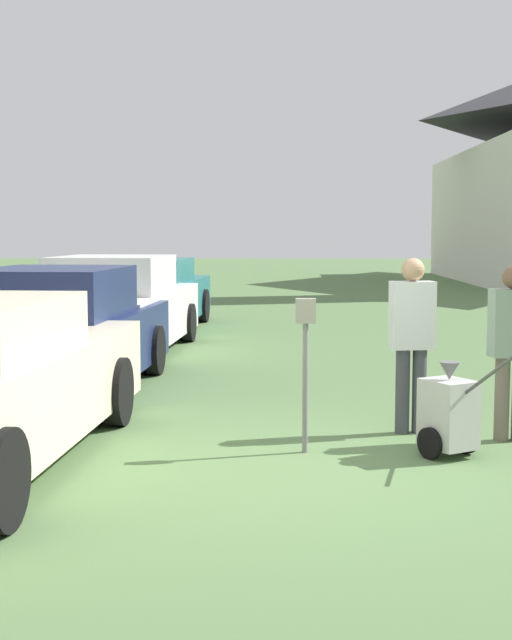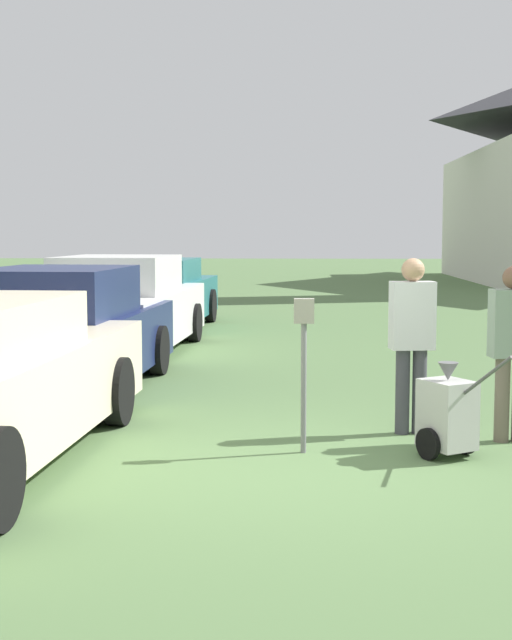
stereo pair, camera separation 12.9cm
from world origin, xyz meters
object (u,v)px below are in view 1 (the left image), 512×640
(parking_meter, at_px, (305,346))
(person_worker, at_px, (412,334))
(parked_car_teal, at_px, (149,296))
(parked_car_navy, at_px, (58,337))
(parked_car_white, at_px, (116,309))
(person_supervisor, at_px, (512,342))
(equipment_cart, at_px, (449,413))

(parking_meter, xyz_separation_m, person_worker, (1.06, 0.82, 0.02))
(parked_car_teal, bearing_deg, person_worker, -63.67)
(parked_car_navy, height_order, parked_car_teal, parked_car_navy)
(parked_car_white, distance_m, parking_meter, 7.12)
(person_supervisor, bearing_deg, parked_car_teal, -69.32)
(parked_car_navy, distance_m, person_worker, 4.45)
(person_supervisor, bearing_deg, parked_car_navy, -31.12)
(parked_car_teal, distance_m, person_supervisor, 10.73)
(parked_car_white, relative_size, person_worker, 3.08)
(person_supervisor, relative_size, equipment_cart, 1.67)
(parked_car_teal, bearing_deg, equipment_cart, -64.61)
(parked_car_navy, height_order, person_worker, person_worker)
(parked_car_white, xyz_separation_m, person_worker, (3.99, -5.67, 0.25))
(parked_car_navy, xyz_separation_m, person_supervisor, (4.89, -2.25, 0.23))
(parked_car_teal, xyz_separation_m, person_worker, (3.99, -9.24, 0.29))
(equipment_cart, bearing_deg, parking_meter, 144.04)
(parked_car_teal, height_order, person_supervisor, person_supervisor)
(person_supervisor, bearing_deg, parking_meter, 8.27)
(parked_car_teal, height_order, equipment_cart, parked_car_teal)
(parked_car_teal, distance_m, equipment_cart, 11.00)
(parked_car_navy, height_order, parked_car_white, parked_car_white)
(parked_car_white, height_order, person_worker, person_worker)
(parked_car_white, bearing_deg, equipment_cart, -54.59)
(parking_meter, height_order, person_worker, person_worker)
(parking_meter, height_order, person_supervisor, person_supervisor)
(parked_car_navy, bearing_deg, equipment_cart, -31.41)
(parked_car_teal, bearing_deg, person_supervisor, -59.89)
(parked_car_white, height_order, parking_meter, parked_car_white)
(parked_car_navy, xyz_separation_m, equipment_cart, (4.19, -2.87, -0.33))
(parked_car_teal, bearing_deg, parked_car_white, -87.02)
(person_supervisor, bearing_deg, equipment_cart, 35.20)
(parked_car_white, bearing_deg, parked_car_teal, 92.98)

